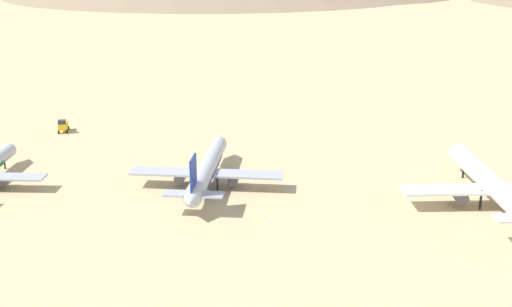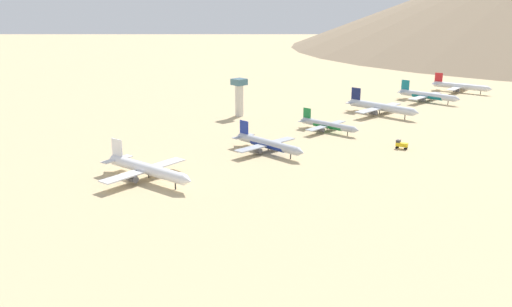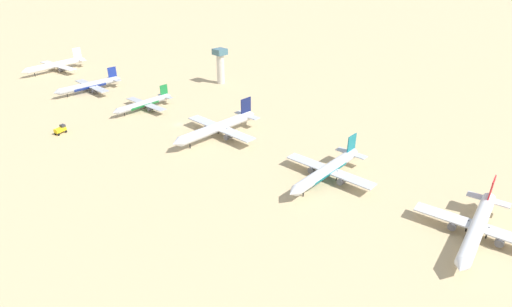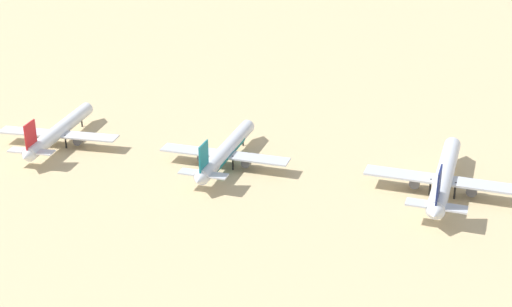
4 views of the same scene
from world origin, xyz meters
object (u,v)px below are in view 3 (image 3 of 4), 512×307
(control_tower, at_px, (220,64))
(parked_jet_4, at_px, (328,170))
(parked_jet_2, at_px, (144,104))
(parked_jet_3, at_px, (218,127))
(parked_jet_0, at_px, (56,65))
(service_truck, at_px, (60,129))
(parked_jet_1, at_px, (90,85))
(parked_jet_5, at_px, (478,227))

(control_tower, bearing_deg, parked_jet_4, 66.42)
(parked_jet_2, distance_m, control_tower, 61.14)
(parked_jet_3, distance_m, parked_jet_4, 57.88)
(parked_jet_3, bearing_deg, parked_jet_0, -87.51)
(parked_jet_4, height_order, control_tower, control_tower)
(parked_jet_0, xyz_separation_m, service_truck, (41.61, 109.11, -2.45))
(parked_jet_0, bearing_deg, service_truck, 69.12)
(parked_jet_1, bearing_deg, service_truck, 52.67)
(service_truck, bearing_deg, parked_jet_4, 114.60)
(parked_jet_0, xyz_separation_m, parked_jet_4, (-10.02, 221.90, -0.27))
(parked_jet_2, xyz_separation_m, control_tower, (-60.03, -7.42, 8.91))
(service_truck, distance_m, control_tower, 104.57)
(parked_jet_1, bearing_deg, parked_jet_0, -94.00)
(parked_jet_0, distance_m, parked_jet_3, 164.26)
(parked_jet_5, bearing_deg, service_truck, -71.61)
(service_truck, xyz_separation_m, control_tower, (-103.83, -6.80, 10.36))
(parked_jet_5, height_order, service_truck, parked_jet_5)
(parked_jet_5, height_order, control_tower, control_tower)
(parked_jet_2, xyz_separation_m, parked_jet_4, (-7.83, 112.17, 0.74))
(parked_jet_0, xyz_separation_m, parked_jet_5, (-12.85, 272.96, -0.22))
(parked_jet_0, bearing_deg, parked_jet_5, 92.70)
(parked_jet_5, bearing_deg, parked_jet_1, -85.42)
(parked_jet_5, bearing_deg, parked_jet_4, -86.83)
(parked_jet_3, xyz_separation_m, control_tower, (-55.09, -61.79, 7.70))
(parked_jet_0, bearing_deg, parked_jet_4, 92.59)
(parked_jet_1, height_order, parked_jet_3, parked_jet_3)
(parked_jet_4, bearing_deg, control_tower, -113.58)
(control_tower, bearing_deg, parked_jet_3, 48.28)
(parked_jet_1, xyz_separation_m, parked_jet_3, (-11.34, 104.04, 0.72))
(parked_jet_2, bearing_deg, control_tower, -172.95)
(service_truck, bearing_deg, parked_jet_1, -127.33)
(parked_jet_0, distance_m, parked_jet_5, 273.26)
(parked_jet_5, bearing_deg, parked_jet_0, -87.30)
(parked_jet_0, height_order, control_tower, control_tower)
(parked_jet_0, height_order, parked_jet_1, parked_jet_0)
(parked_jet_0, distance_m, parked_jet_4, 222.13)
(parked_jet_0, height_order, parked_jet_4, parked_jet_0)
(parked_jet_5, distance_m, service_truck, 172.68)
(parked_jet_0, relative_size, parked_jet_2, 1.27)
(parked_jet_1, distance_m, parked_jet_5, 213.57)
(parked_jet_1, relative_size, parked_jet_5, 0.94)
(parked_jet_5, bearing_deg, control_tower, -106.14)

